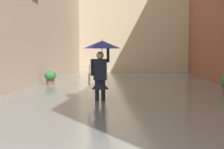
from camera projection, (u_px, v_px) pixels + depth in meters
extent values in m
plane|color=gray|center=(127.00, 93.00, 12.55)|extent=(60.00, 60.00, 0.00)
cube|color=slate|center=(127.00, 91.00, 12.55)|extent=(8.54, 26.76, 0.21)
cube|color=#2D2319|center=(97.00, 106.00, 9.27)|extent=(0.15, 0.26, 0.10)
cylinder|color=#1E2333|center=(97.00, 92.00, 9.24)|extent=(0.14, 0.14, 0.71)
cube|color=#2D2319|center=(103.00, 106.00, 9.28)|extent=(0.15, 0.26, 0.10)
cylinder|color=#1E2333|center=(103.00, 92.00, 9.25)|extent=(0.14, 0.14, 0.71)
cube|color=#1E2333|center=(100.00, 69.00, 9.20)|extent=(0.41, 0.28, 0.61)
cone|color=#1E2333|center=(100.00, 84.00, 9.23)|extent=(0.58, 0.58, 0.28)
sphere|color=#DBB293|center=(100.00, 55.00, 9.17)|extent=(0.22, 0.22, 0.22)
cylinder|color=#1E2333|center=(108.00, 55.00, 9.19)|extent=(0.10, 0.10, 0.44)
cylinder|color=#1E2333|center=(92.00, 67.00, 9.18)|extent=(0.10, 0.10, 0.48)
cylinder|color=black|center=(102.00, 52.00, 9.17)|extent=(0.02, 0.02, 0.41)
cone|color=navy|center=(102.00, 44.00, 9.16)|extent=(1.08, 1.08, 0.22)
cylinder|color=black|center=(102.00, 40.00, 9.15)|extent=(0.01, 0.01, 0.08)
cube|color=beige|center=(89.00, 79.00, 9.17)|extent=(0.11, 0.29, 0.32)
torus|color=beige|center=(89.00, 70.00, 9.16)|extent=(0.07, 0.30, 0.30)
cylinder|color=brown|center=(50.00, 85.00, 13.92)|extent=(0.35, 0.35, 0.37)
torus|color=brown|center=(50.00, 81.00, 13.90)|extent=(0.39, 0.39, 0.04)
ellipsoid|color=#2D7033|center=(50.00, 76.00, 13.89)|extent=(0.51, 0.51, 0.44)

